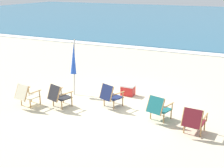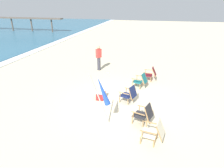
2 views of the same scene
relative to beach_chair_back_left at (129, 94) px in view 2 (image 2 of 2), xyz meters
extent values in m
plane|color=beige|center=(-0.01, 0.25, -0.43)|extent=(80.00, 80.00, 0.00)
cube|color=#19234C|center=(0.05, 0.14, -0.11)|extent=(0.65, 0.63, 0.04)
cube|color=#19234C|center=(-0.06, -0.17, 0.13)|extent=(0.53, 0.36, 0.50)
cylinder|color=#AD7F4C|center=(-0.10, 0.42, -0.27)|extent=(0.04, 0.04, 0.32)
cylinder|color=#AD7F4C|center=(0.34, 0.26, -0.27)|extent=(0.04, 0.04, 0.32)
cylinder|color=#AD7F4C|center=(-0.24, 0.02, -0.27)|extent=(0.04, 0.04, 0.32)
cylinder|color=#AD7F4C|center=(0.20, -0.14, -0.27)|extent=(0.04, 0.04, 0.32)
cube|color=#AD7F4C|center=(-0.22, 0.22, 0.11)|extent=(0.21, 0.51, 0.02)
cylinder|color=#AD7F4C|center=(-0.16, 0.39, 0.00)|extent=(0.04, 0.04, 0.22)
cube|color=#AD7F4C|center=(0.31, 0.02, 0.11)|extent=(0.21, 0.51, 0.02)
cylinder|color=#AD7F4C|center=(0.37, 0.20, 0.00)|extent=(0.04, 0.04, 0.22)
cylinder|color=#AD7F4C|center=(-0.30, -0.08, 0.13)|extent=(0.11, 0.20, 0.51)
cylinder|color=#AD7F4C|center=(0.18, -0.25, 0.13)|extent=(0.11, 0.20, 0.51)
cube|color=beige|center=(-2.55, -1.04, -0.11)|extent=(0.60, 0.56, 0.04)
cube|color=beige|center=(-2.61, -1.38, 0.13)|extent=(0.53, 0.33, 0.49)
cylinder|color=#AD7F4C|center=(-2.75, -0.79, -0.27)|extent=(0.04, 0.04, 0.32)
cylinder|color=#AD7F4C|center=(-2.29, -0.87, -0.27)|extent=(0.04, 0.04, 0.32)
cylinder|color=#AD7F4C|center=(-2.82, -1.21, -0.27)|extent=(0.04, 0.04, 0.32)
cylinder|color=#AD7F4C|center=(-2.36, -1.29, -0.27)|extent=(0.04, 0.04, 0.32)
cube|color=#AD7F4C|center=(-2.83, -1.01, 0.11)|extent=(0.13, 0.53, 0.02)
cylinder|color=#AD7F4C|center=(-2.80, -0.82, 0.00)|extent=(0.04, 0.04, 0.22)
cube|color=#AD7F4C|center=(-2.28, -1.11, 0.11)|extent=(0.13, 0.53, 0.02)
cylinder|color=#AD7F4C|center=(-2.25, -0.92, 0.00)|extent=(0.04, 0.04, 0.22)
cylinder|color=#AD7F4C|center=(-2.87, -1.33, 0.13)|extent=(0.08, 0.25, 0.49)
cylinder|color=#AD7F4C|center=(-2.36, -1.42, 0.13)|extent=(0.08, 0.25, 0.49)
cube|color=maroon|center=(2.96, -0.64, -0.11)|extent=(0.55, 0.51, 0.04)
cube|color=maroon|center=(2.94, -0.99, 0.12)|extent=(0.51, 0.28, 0.49)
cylinder|color=#AD7F4C|center=(2.74, -0.41, -0.27)|extent=(0.04, 0.04, 0.32)
cylinder|color=#AD7F4C|center=(3.21, -0.43, -0.27)|extent=(0.04, 0.04, 0.32)
cylinder|color=#AD7F4C|center=(2.72, -0.84, -0.27)|extent=(0.04, 0.04, 0.32)
cylinder|color=#AD7F4C|center=(3.19, -0.86, -0.27)|extent=(0.04, 0.04, 0.32)
cube|color=#AD7F4C|center=(2.68, -0.64, 0.11)|extent=(0.06, 0.53, 0.02)
cylinder|color=#AD7F4C|center=(2.69, -0.45, 0.00)|extent=(0.04, 0.04, 0.22)
cube|color=#AD7F4C|center=(3.24, -0.67, 0.11)|extent=(0.06, 0.53, 0.02)
cylinder|color=#AD7F4C|center=(3.25, -0.48, 0.00)|extent=(0.04, 0.04, 0.22)
cylinder|color=#AD7F4C|center=(2.69, -0.97, 0.12)|extent=(0.05, 0.26, 0.49)
cylinder|color=#AD7F4C|center=(3.20, -1.00, 0.12)|extent=(0.05, 0.26, 0.49)
cube|color=#28282D|center=(-1.50, -0.65, -0.11)|extent=(0.64, 0.61, 0.04)
cube|color=#28282D|center=(-1.60, -0.96, 0.13)|extent=(0.54, 0.36, 0.50)
cylinder|color=#AD7F4C|center=(-1.66, -0.37, -0.27)|extent=(0.04, 0.04, 0.32)
cylinder|color=#AD7F4C|center=(-1.22, -0.51, -0.27)|extent=(0.04, 0.04, 0.32)
cylinder|color=#AD7F4C|center=(-1.79, -0.78, -0.27)|extent=(0.04, 0.04, 0.32)
cylinder|color=#AD7F4C|center=(-1.35, -0.92, -0.27)|extent=(0.04, 0.04, 0.32)
cube|color=#AD7F4C|center=(-1.78, -0.58, 0.11)|extent=(0.19, 0.51, 0.02)
cylinder|color=#AD7F4C|center=(-1.72, -0.40, 0.00)|extent=(0.04, 0.04, 0.22)
cube|color=#AD7F4C|center=(-1.24, -0.75, 0.11)|extent=(0.19, 0.51, 0.02)
cylinder|color=#AD7F4C|center=(-1.19, -0.57, 0.00)|extent=(0.04, 0.04, 0.22)
cylinder|color=#AD7F4C|center=(-1.85, -0.89, 0.13)|extent=(0.11, 0.22, 0.50)
cylinder|color=#AD7F4C|center=(-1.36, -1.04, 0.13)|extent=(0.11, 0.22, 0.50)
cube|color=#196066|center=(1.84, -0.19, -0.11)|extent=(0.63, 0.60, 0.04)
cube|color=#196066|center=(1.75, -0.52, 0.13)|extent=(0.54, 0.36, 0.49)
cylinder|color=#AD7F4C|center=(1.67, 0.08, -0.27)|extent=(0.04, 0.04, 0.32)
cylinder|color=#AD7F4C|center=(2.12, -0.04, -0.27)|extent=(0.04, 0.04, 0.32)
cylinder|color=#AD7F4C|center=(1.56, -0.34, -0.27)|extent=(0.04, 0.04, 0.32)
cylinder|color=#AD7F4C|center=(2.01, -0.46, -0.27)|extent=(0.04, 0.04, 0.32)
cube|color=#AD7F4C|center=(1.57, -0.14, 0.11)|extent=(0.17, 0.52, 0.02)
cylinder|color=#AD7F4C|center=(1.61, 0.05, 0.00)|extent=(0.04, 0.04, 0.22)
cube|color=#AD7F4C|center=(2.11, -0.28, 0.11)|extent=(0.17, 0.52, 0.02)
cylinder|color=#AD7F4C|center=(2.15, -0.10, 0.00)|extent=(0.04, 0.04, 0.22)
cylinder|color=#AD7F4C|center=(1.51, -0.46, 0.13)|extent=(0.10, 0.25, 0.49)
cylinder|color=#AD7F4C|center=(2.00, -0.59, 0.13)|extent=(0.10, 0.25, 0.49)
cylinder|color=#B7B2A8|center=(-1.92, 0.81, 0.57)|extent=(0.34, 0.64, 2.01)
cone|color=blue|center=(-1.87, 0.70, 0.92)|extent=(0.44, 0.61, 1.17)
sphere|color=#B7B2A8|center=(-1.78, 0.51, 1.56)|extent=(0.06, 0.06, 0.06)
cylinder|color=#383842|center=(4.10, 2.64, 0.00)|extent=(0.22, 0.22, 0.86)
cube|color=#D13D38|center=(4.10, 2.64, 0.71)|extent=(0.39, 0.36, 0.56)
sphere|color=tan|center=(4.10, 2.64, 1.10)|extent=(0.20, 0.20, 0.20)
cube|color=red|center=(0.07, 1.35, -0.26)|extent=(0.48, 0.34, 0.34)
cube|color=white|center=(0.07, 1.35, -0.06)|extent=(0.49, 0.35, 0.06)
cube|color=brown|center=(18.49, 20.31, 1.50)|extent=(0.90, 16.18, 0.16)
cylinder|color=brown|center=(18.49, 13.84, 0.54)|extent=(0.20, 0.20, 1.93)
cylinder|color=brown|center=(18.49, 17.08, 0.54)|extent=(0.20, 0.20, 1.93)
cylinder|color=brown|center=(18.49, 20.31, 0.54)|extent=(0.20, 0.20, 1.93)
camera|label=1|loc=(4.36, -8.85, 3.58)|focal=50.00mm
camera|label=2|loc=(-8.05, -1.07, 3.88)|focal=32.00mm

